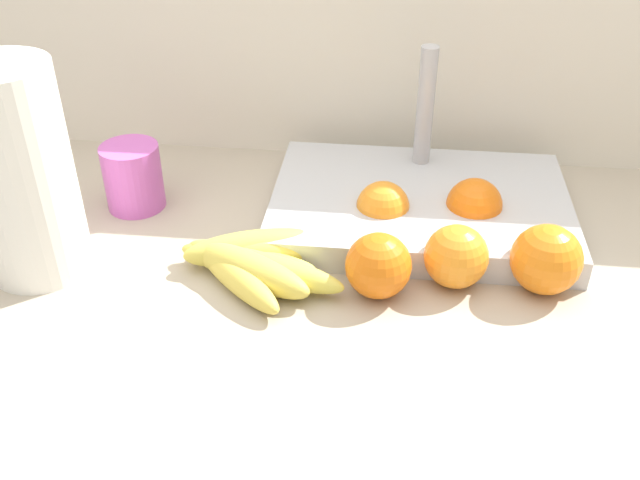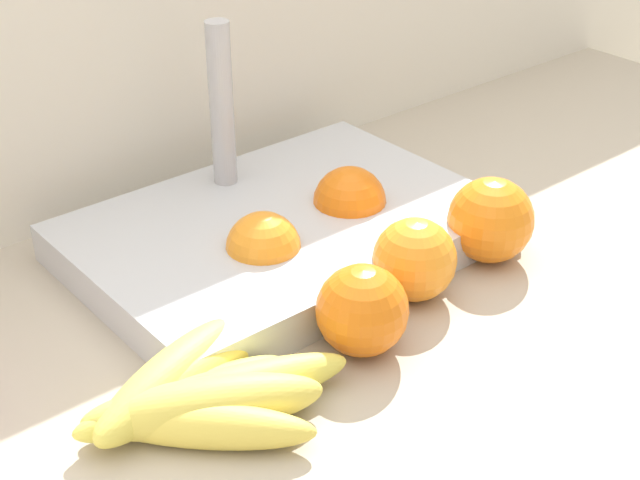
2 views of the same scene
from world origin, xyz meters
name	(u,v)px [view 1 (image 1 of 2)]	position (x,y,z in m)	size (l,w,h in m)	color
wall_back	(307,259)	(0.00, 0.37, 0.65)	(2.24, 0.06, 1.30)	silver
banana_bunch	(251,261)	(-0.02, 0.01, 0.90)	(0.21, 0.17, 0.04)	#DDC44C
orange_front	(456,257)	(0.22, 0.02, 0.92)	(0.08, 0.08, 0.08)	orange
orange_far_right	(474,206)	(0.25, 0.14, 0.92)	(0.07, 0.07, 0.07)	orange
orange_back_right	(546,259)	(0.32, 0.02, 0.92)	(0.08, 0.08, 0.08)	orange
orange_back_left	(383,208)	(0.13, 0.13, 0.91)	(0.07, 0.07, 0.07)	orange
orange_right	(378,266)	(0.13, -0.01, 0.92)	(0.08, 0.08, 0.08)	orange
paper_towel_roll	(20,174)	(-0.28, 0.00, 1.01)	(0.12, 0.12, 0.28)	white
sink_basin	(420,204)	(0.18, 0.16, 0.90)	(0.39, 0.27, 0.21)	#B7BABF
mug	(133,177)	(-0.21, 0.15, 0.92)	(0.08, 0.08, 0.09)	#BF56B2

